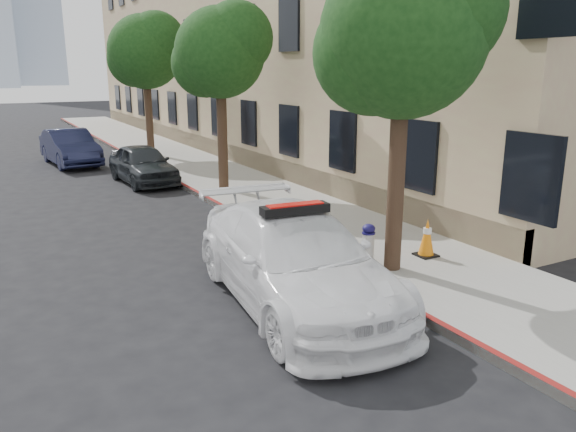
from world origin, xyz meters
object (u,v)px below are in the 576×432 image
(police_car, at_px, (295,259))
(parked_car_far, at_px, (70,147))
(fire_hydrant, at_px, (368,245))
(parked_car_mid, at_px, (143,164))
(traffic_cone, at_px, (427,238))

(police_car, relative_size, parked_car_far, 1.28)
(police_car, height_order, fire_hydrant, police_car)
(parked_car_mid, distance_m, fire_hydrant, 10.52)
(parked_car_mid, bearing_deg, police_car, -95.57)
(police_car, distance_m, parked_car_far, 16.07)
(parked_car_far, height_order, traffic_cone, parked_car_far)
(police_car, xyz_separation_m, parked_car_mid, (0.46, 11.03, -0.12))
(fire_hydrant, bearing_deg, parked_car_far, 80.05)
(police_car, relative_size, fire_hydrant, 6.99)
(police_car, distance_m, traffic_cone, 3.24)
(parked_car_far, height_order, fire_hydrant, parked_car_far)
(police_car, distance_m, parked_car_mid, 11.04)
(parked_car_mid, xyz_separation_m, traffic_cone, (2.74, -10.60, -0.12))
(fire_hydrant, bearing_deg, traffic_cone, -28.66)
(parked_car_mid, bearing_deg, fire_hydrant, -85.22)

